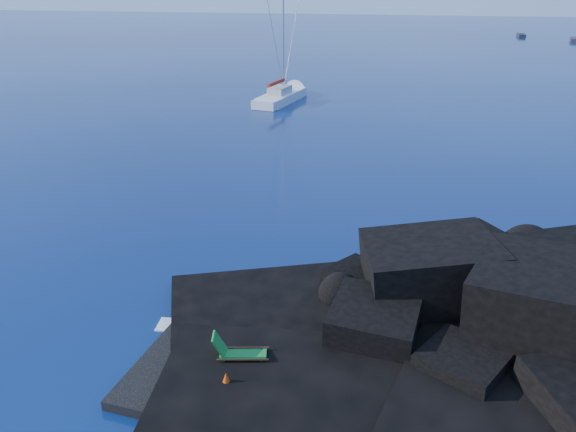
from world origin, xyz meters
name	(u,v)px	position (x,y,z in m)	size (l,w,h in m)	color
ground	(133,369)	(0.00, 0.00, 0.00)	(400.00, 400.00, 0.00)	#030D39
headland	(517,364)	(13.00, 3.00, 0.00)	(24.00, 24.00, 3.60)	black
beach	(263,377)	(4.50, 0.50, 0.00)	(8.50, 6.00, 0.70)	black
surf_foam	(302,308)	(5.00, 5.00, 0.00)	(10.00, 8.00, 0.06)	white
sailboat	(282,101)	(-4.52, 45.14, 0.00)	(2.68, 12.80, 13.42)	white
deck_chair	(243,348)	(3.77, 0.68, 0.97)	(1.79, 0.79, 1.23)	#1A782D
towel	(245,354)	(3.69, 1.12, 0.38)	(2.06, 0.98, 0.05)	white
sunbather	(245,351)	(3.69, 1.12, 0.52)	(1.72, 0.42, 0.23)	#E89A7A
marker_cone	(226,381)	(3.60, -0.68, 0.66)	(0.41, 0.41, 0.62)	#E3440B
distant_boat_a	(521,37)	(33.35, 126.18, 0.00)	(1.46, 4.69, 0.63)	#242328
distant_boat_b	(574,41)	(42.58, 117.82, 0.00)	(1.60, 5.15, 0.69)	#2A2B30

